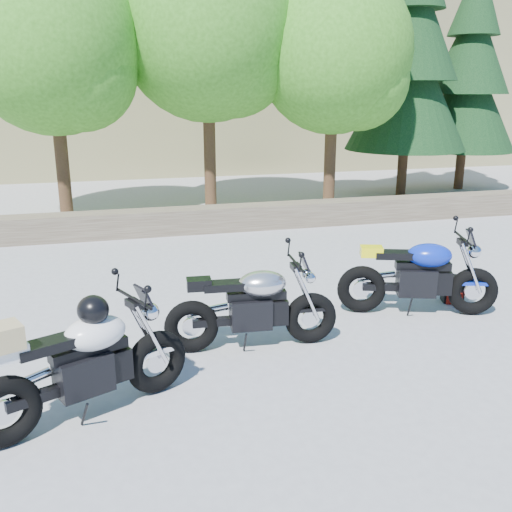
% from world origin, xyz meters
% --- Properties ---
extents(ground, '(90.00, 90.00, 0.00)m').
position_xyz_m(ground, '(0.00, 0.00, 0.00)').
color(ground, gray).
rests_on(ground, ground).
extents(stone_wall, '(22.00, 0.55, 0.50)m').
position_xyz_m(stone_wall, '(0.00, 5.50, 0.25)').
color(stone_wall, brown).
rests_on(stone_wall, ground).
extents(hillside, '(80.00, 30.00, 15.00)m').
position_xyz_m(hillside, '(3.00, 28.00, 7.50)').
color(hillside, olive).
rests_on(hillside, ground).
extents(tree_decid_left, '(3.67, 3.67, 5.62)m').
position_xyz_m(tree_decid_left, '(-2.39, 7.14, 3.63)').
color(tree_decid_left, '#382314').
rests_on(tree_decid_left, ground).
extents(tree_decid_mid, '(4.08, 4.08, 6.24)m').
position_xyz_m(tree_decid_mid, '(0.91, 7.54, 4.04)').
color(tree_decid_mid, '#382314').
rests_on(tree_decid_mid, ground).
extents(tree_decid_right, '(3.54, 3.54, 5.41)m').
position_xyz_m(tree_decid_right, '(3.71, 6.94, 3.50)').
color(tree_decid_right, '#382314').
rests_on(tree_decid_right, ground).
extents(conifer_near, '(3.17, 3.17, 7.06)m').
position_xyz_m(conifer_near, '(6.20, 8.20, 3.68)').
color(conifer_near, '#382314').
rests_on(conifer_near, ground).
extents(conifer_far, '(2.82, 2.82, 6.27)m').
position_xyz_m(conifer_far, '(8.40, 8.80, 3.27)').
color(conifer_far, '#382314').
rests_on(conifer_far, ground).
extents(silver_bike, '(1.97, 0.62, 0.99)m').
position_xyz_m(silver_bike, '(-0.11, -0.07, 0.48)').
color(silver_bike, black).
rests_on(silver_bike, ground).
extents(white_bike, '(1.90, 1.00, 1.12)m').
position_xyz_m(white_bike, '(-1.90, -1.09, 0.55)').
color(white_bike, black).
rests_on(white_bike, ground).
extents(blue_bike, '(2.00, 0.87, 1.03)m').
position_xyz_m(blue_bike, '(2.21, 0.37, 0.50)').
color(blue_bike, black).
rests_on(blue_bike, ground).
extents(backpack, '(0.32, 0.29, 0.37)m').
position_xyz_m(backpack, '(2.90, 0.62, 0.18)').
color(backpack, black).
rests_on(backpack, ground).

